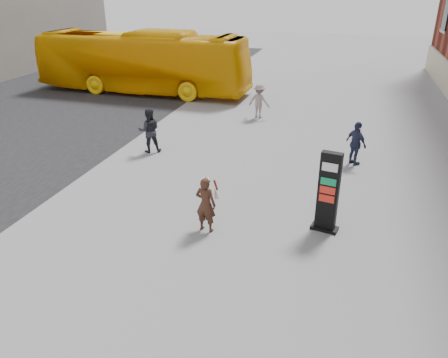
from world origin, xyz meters
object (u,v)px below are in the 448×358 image
(bus, at_px, (142,62))
(pedestrian_c, at_px, (356,144))
(pedestrian_b, at_px, (259,101))
(info_pylon, at_px, (328,193))
(woman, at_px, (206,204))
(pedestrian_a, at_px, (149,130))

(bus, relative_size, pedestrian_c, 7.91)
(bus, bearing_deg, pedestrian_c, -122.57)
(pedestrian_b, relative_size, pedestrian_c, 1.03)
(info_pylon, distance_m, woman, 3.30)
(bus, bearing_deg, pedestrian_b, -112.42)
(pedestrian_b, bearing_deg, bus, -13.06)
(info_pylon, height_order, pedestrian_a, info_pylon)
(woman, distance_m, pedestrian_c, 7.17)
(pedestrian_c, bearing_deg, pedestrian_a, 52.89)
(pedestrian_a, bearing_deg, pedestrian_c, 160.29)
(pedestrian_a, xyz_separation_m, pedestrian_c, (7.92, 0.87, -0.06))
(bus, height_order, pedestrian_c, bus)
(pedestrian_b, xyz_separation_m, pedestrian_c, (4.69, -5.00, -0.03))
(info_pylon, bearing_deg, woman, -152.60)
(bus, xyz_separation_m, pedestrian_b, (7.96, -3.50, -0.97))
(info_pylon, height_order, woman, info_pylon)
(pedestrian_a, distance_m, pedestrian_c, 7.97)
(pedestrian_a, distance_m, pedestrian_b, 6.70)
(pedestrian_a, height_order, pedestrian_c, pedestrian_a)
(pedestrian_b, bearing_deg, woman, 104.98)
(bus, bearing_deg, woman, -147.53)
(pedestrian_c, bearing_deg, info_pylon, 128.72)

